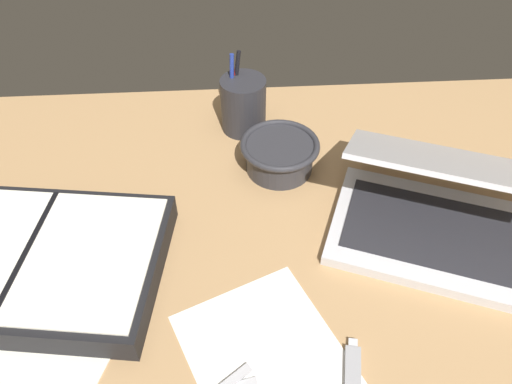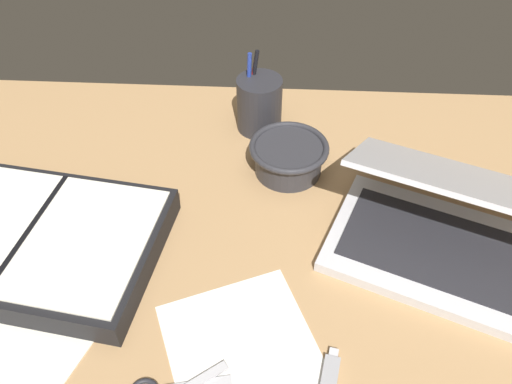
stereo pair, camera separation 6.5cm
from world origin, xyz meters
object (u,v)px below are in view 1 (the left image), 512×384
Objects in this scene: laptop at (446,211)px; planner at (32,261)px; bowl at (280,154)px; pen_cup at (243,104)px.

laptop is 62.77cm from planner.
laptop is 2.87× the size of bowl.
bowl is at bearing 36.27° from planner.
bowl is 14.10cm from pen_cup.
laptop is 2.62× the size of pen_cup.
pen_cup is (-29.98, 29.25, 0.86)cm from laptop.
pen_cup is at bearing 114.93° from bowl.
planner is at bearing -134.57° from pen_cup.
planner is (-32.62, -33.11, -3.13)cm from pen_cup.
planner is at bearing -152.00° from bowl.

